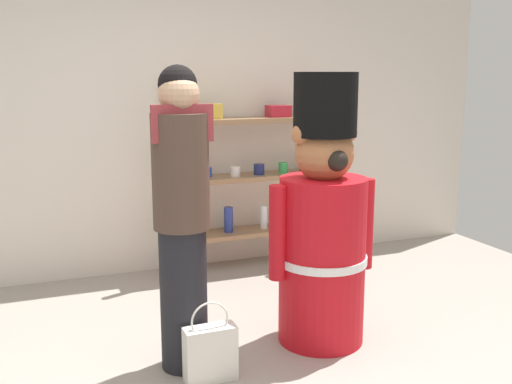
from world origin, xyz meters
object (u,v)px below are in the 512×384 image
at_px(person_shopper, 182,213).
at_px(shopping_bag, 210,352).
at_px(teddy_bear_guard, 323,228).
at_px(merchandise_shelf, 246,174).

distance_m(person_shopper, shopping_bag, 0.79).
bearing_deg(person_shopper, teddy_bear_guard, 1.63).
distance_m(teddy_bear_guard, person_shopper, 0.92).
xyz_separation_m(teddy_bear_guard, person_shopper, (-0.90, -0.03, 0.18)).
xyz_separation_m(person_shopper, shopping_bag, (0.09, -0.21, -0.75)).
relative_size(teddy_bear_guard, shopping_bag, 3.67).
xyz_separation_m(merchandise_shelf, teddy_bear_guard, (-0.10, -1.62, -0.09)).
distance_m(teddy_bear_guard, shopping_bag, 1.02).
bearing_deg(teddy_bear_guard, shopping_bag, -163.57).
distance_m(merchandise_shelf, teddy_bear_guard, 1.62).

